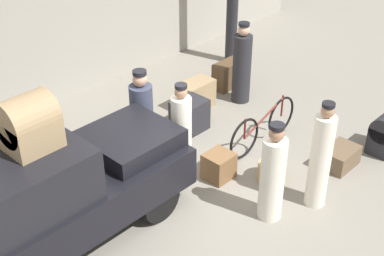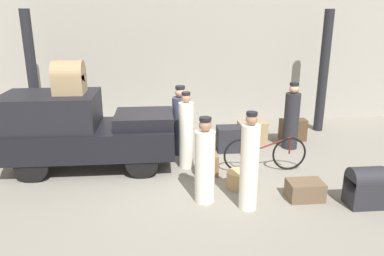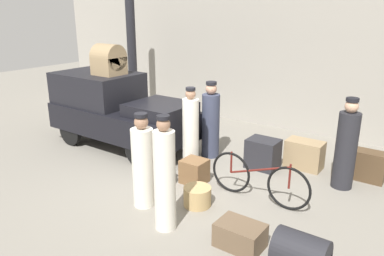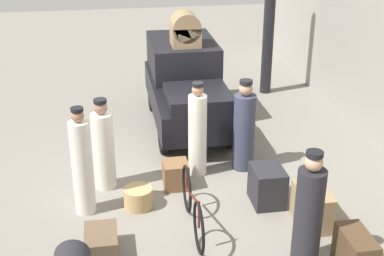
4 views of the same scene
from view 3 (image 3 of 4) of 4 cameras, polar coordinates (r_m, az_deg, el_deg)
The scene contains 17 objects.
ground_plane at distance 7.61m, azimuth -2.12°, elevation -6.93°, with size 30.00×30.00×0.00m, color gray.
station_building_facade at distance 10.47m, azimuth 11.82°, elevation 12.36°, with size 16.00×0.15×4.50m.
canopy_pillar_left at distance 11.61m, azimuth -9.09°, elevation 10.40°, with size 0.27×0.27×3.45m.
truck at distance 9.06m, azimuth -11.42°, elevation 2.94°, with size 3.61×1.53×1.70m.
bicycle at distance 6.56m, azimuth 10.10°, elevation -7.72°, with size 1.84×0.04×0.81m.
wicker_basket at distance 6.40m, azimuth 0.82°, elevation -10.35°, with size 0.47×0.47×0.33m.
porter_standing_middle at distance 8.23m, azimuth 2.87°, elevation 0.76°, with size 0.39×0.39×1.69m.
porter_lifting_near_truck at distance 5.51m, azimuth -4.19°, elevation -7.61°, with size 0.32×0.32×1.77m.
conductor_in_dark_uniform at distance 6.22m, azimuth -7.48°, elevation -5.55°, with size 0.36×0.36×1.61m.
porter_carrying_trunk at distance 7.32m, azimuth 22.43°, elevation -2.78°, with size 0.38×0.38×1.70m.
porter_with_bicycle at distance 7.50m, azimuth -0.22°, elevation -0.72°, with size 0.33×0.33×1.72m.
trunk_wicker_pale at distance 7.90m, azimuth 10.74°, elevation -3.86°, with size 0.63×0.50×0.62m.
trunk_umber_medium at distance 5.45m, azimuth 7.34°, elevation -15.90°, with size 0.65×0.46×0.35m.
suitcase_tan_flat at distance 8.10m, azimuth 16.74°, elevation -3.88°, with size 0.74×0.44×0.59m.
suitcase_small_leather at distance 7.15m, azimuth 0.36°, elevation -6.60°, with size 0.45×0.42×0.46m.
trunk_large_brown at distance 7.98m, azimuth 24.99°, elevation -5.18°, with size 0.69×0.35×0.59m.
trunk_on_truck_roof at distance 8.96m, azimuth -12.59°, elevation 10.00°, with size 0.62×0.59×0.70m.
Camera 3 is at (4.24, -5.45, 3.19)m, focal length 35.00 mm.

